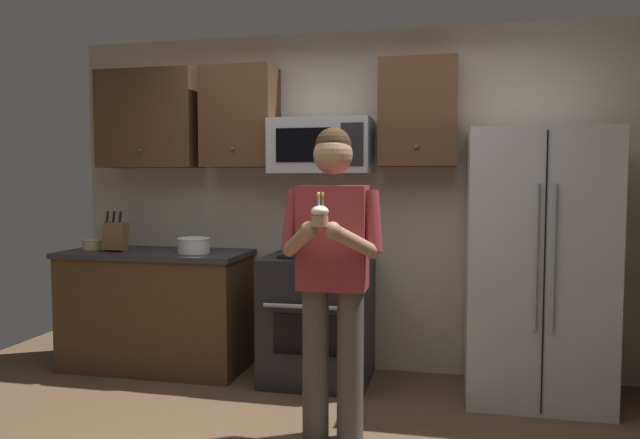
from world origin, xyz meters
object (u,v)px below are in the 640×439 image
Objects in this scene: bowl_small_colored at (93,244)px; cupcake at (320,215)px; knife_block at (116,236)px; bowl_large_white at (194,245)px; person at (333,265)px; refrigerator at (536,266)px; oven_range at (318,318)px; microwave at (322,146)px.

cupcake is (2.15, -1.32, 0.33)m from bowl_small_colored.
bowl_large_white is (0.65, 0.00, -0.05)m from knife_block.
person is 10.13× the size of cupcake.
person is (-1.20, -0.93, 0.10)m from refrigerator.
person reaches higher than oven_range.
cupcake is (-0.00, -0.33, 0.30)m from person.
oven_range is 1.71m from knife_block.
bowl_small_colored is at bearing 179.15° from oven_range.
oven_range is 1.26m from microwave.
knife_block is at bearing -178.96° from oven_range.
oven_range is 1.92m from bowl_small_colored.
person is (1.91, -0.94, -0.04)m from knife_block.
cupcake is (1.91, -1.27, 0.26)m from knife_block.
refrigerator is 3.35m from bowl_small_colored.
knife_block is at bearing 153.82° from person.
knife_block is at bearing -174.73° from microwave.
knife_block is at bearing 179.82° from refrigerator.
person is at bearing -142.30° from refrigerator.
refrigerator is at bearing 46.30° from cupcake.
microwave reaches higher than person.
knife_block reaches higher than bowl_large_white.
microwave is 1.22m from bowl_large_white.
microwave is at bearing 8.76° from bowl_large_white.
bowl_large_white is 1.57m from person.
microwave reaches higher than bowl_large_white.
oven_range is 1.14m from person.
person is (0.30, -0.97, 0.53)m from oven_range.
person is (0.30, -1.09, -0.72)m from microwave.
microwave is at bearing 173.97° from refrigerator.
cupcake reaches higher than bowl_large_white.
person is at bearing 90.00° from cupcake.
refrigerator is at bearing -1.50° from oven_range.
knife_block reaches higher than oven_range.
bowl_small_colored is at bearing -177.16° from microwave.
cupcake is at bearing -133.70° from refrigerator.
bowl_small_colored reaches higher than oven_range.
knife_block is (-1.61, -0.03, 0.57)m from oven_range.
bowl_large_white is (-0.96, -0.03, 0.52)m from oven_range.
oven_range is at bearing -90.02° from microwave.
bowl_large_white is 1.44× the size of cupcake.
refrigerator reaches higher than bowl_small_colored.
knife_block is 0.65m from bowl_large_white.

